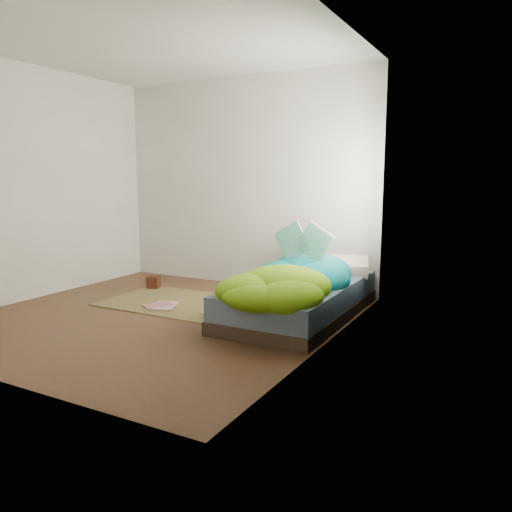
{
  "coord_description": "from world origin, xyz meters",
  "views": [
    {
      "loc": [
        3.13,
        -3.76,
        1.38
      ],
      "look_at": [
        0.71,
        0.75,
        0.56
      ],
      "focal_mm": 35.0,
      "sensor_mm": 36.0,
      "label": 1
    }
  ],
  "objects_px": {
    "open_book": "(303,232)",
    "pillow_magenta": "(307,251)",
    "wooden_box": "(154,282)",
    "floor_book_b": "(153,304)",
    "bed": "(300,299)",
    "floor_book_a": "(153,306)"
  },
  "relations": [
    {
      "from": "pillow_magenta",
      "to": "wooden_box",
      "type": "relative_size",
      "value": 2.95
    },
    {
      "from": "open_book",
      "to": "floor_book_a",
      "type": "bearing_deg",
      "value": -157.71
    },
    {
      "from": "floor_book_b",
      "to": "bed",
      "type": "bearing_deg",
      "value": 41.96
    },
    {
      "from": "open_book",
      "to": "floor_book_a",
      "type": "xyz_separation_m",
      "value": [
        -1.47,
        -0.56,
        -0.81
      ]
    },
    {
      "from": "open_book",
      "to": "pillow_magenta",
      "type": "bearing_deg",
      "value": 110.51
    },
    {
      "from": "wooden_box",
      "to": "floor_book_a",
      "type": "distance_m",
      "value": 0.94
    },
    {
      "from": "floor_book_a",
      "to": "wooden_box",
      "type": "bearing_deg",
      "value": 107.98
    },
    {
      "from": "wooden_box",
      "to": "floor_book_a",
      "type": "relative_size",
      "value": 0.43
    },
    {
      "from": "wooden_box",
      "to": "floor_book_b",
      "type": "distance_m",
      "value": 0.86
    },
    {
      "from": "floor_book_b",
      "to": "floor_book_a",
      "type": "bearing_deg",
      "value": -26.4
    },
    {
      "from": "pillow_magenta",
      "to": "floor_book_b",
      "type": "bearing_deg",
      "value": -132.68
    },
    {
      "from": "open_book",
      "to": "floor_book_b",
      "type": "xyz_separation_m",
      "value": [
        -1.52,
        -0.49,
        -0.81
      ]
    },
    {
      "from": "pillow_magenta",
      "to": "floor_book_a",
      "type": "height_order",
      "value": "pillow_magenta"
    },
    {
      "from": "open_book",
      "to": "floor_book_b",
      "type": "height_order",
      "value": "open_book"
    },
    {
      "from": "bed",
      "to": "open_book",
      "type": "bearing_deg",
      "value": 98.45
    },
    {
      "from": "pillow_magenta",
      "to": "open_book",
      "type": "height_order",
      "value": "open_book"
    },
    {
      "from": "bed",
      "to": "wooden_box",
      "type": "distance_m",
      "value": 2.1
    },
    {
      "from": "open_book",
      "to": "wooden_box",
      "type": "xyz_separation_m",
      "value": [
        -2.07,
        0.17,
        -0.75
      ]
    },
    {
      "from": "wooden_box",
      "to": "floor_book_b",
      "type": "relative_size",
      "value": 0.49
    },
    {
      "from": "pillow_magenta",
      "to": "floor_book_b",
      "type": "xyz_separation_m",
      "value": [
        -1.31,
        -1.1,
        -0.52
      ]
    },
    {
      "from": "pillow_magenta",
      "to": "open_book",
      "type": "bearing_deg",
      "value": -63.69
    },
    {
      "from": "pillow_magenta",
      "to": "wooden_box",
      "type": "xyz_separation_m",
      "value": [
        -1.86,
        -0.44,
        -0.47
      ]
    }
  ]
}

